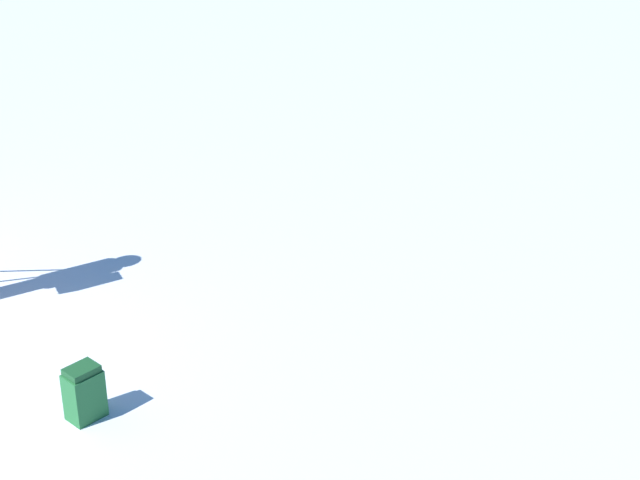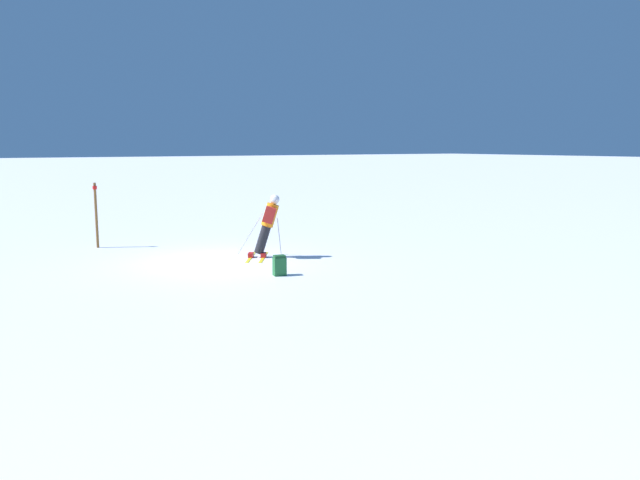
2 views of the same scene
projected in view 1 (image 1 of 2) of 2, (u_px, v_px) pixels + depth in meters
name	position (u px, v px, depth m)	size (l,w,h in m)	color
spare_backpack	(84.00, 393.00, 8.95)	(0.34, 0.27, 0.50)	#236633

